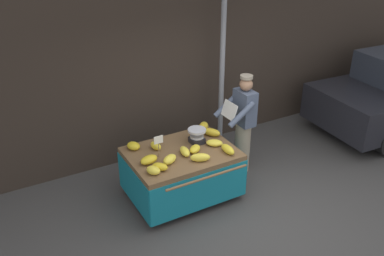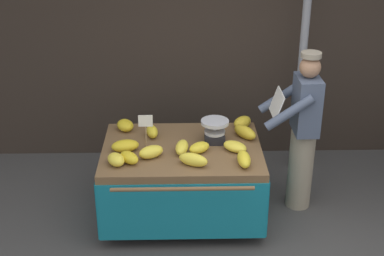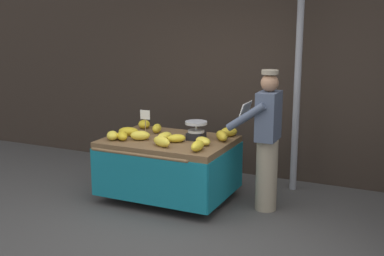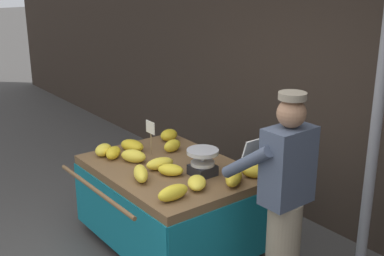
% 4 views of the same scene
% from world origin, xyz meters
% --- Properties ---
extents(ground_plane, '(60.00, 60.00, 0.00)m').
position_xyz_m(ground_plane, '(0.00, 0.00, 0.00)').
color(ground_plane, '#423F3D').
extents(back_wall, '(16.00, 0.24, 3.92)m').
position_xyz_m(back_wall, '(0.00, 2.62, 1.96)').
color(back_wall, '#332821').
rests_on(back_wall, ground).
extents(street_pole, '(0.09, 0.09, 3.27)m').
position_xyz_m(street_pole, '(0.81, 2.13, 1.64)').
color(street_pole, gray).
rests_on(street_pole, ground).
extents(banana_cart, '(1.60, 1.36, 0.80)m').
position_xyz_m(banana_cart, '(-0.56, 1.08, 0.59)').
color(banana_cart, brown).
rests_on(banana_cart, ground).
extents(weighing_scale, '(0.28, 0.28, 0.23)m').
position_xyz_m(weighing_scale, '(-0.23, 1.20, 0.92)').
color(weighing_scale, black).
rests_on(weighing_scale, banana_cart).
extents(price_sign, '(0.14, 0.01, 0.34)m').
position_xyz_m(price_sign, '(-0.91, 1.10, 1.05)').
color(price_sign, '#997A51').
rests_on(price_sign, banana_cart).
extents(banana_bunch_0, '(0.27, 0.31, 0.13)m').
position_xyz_m(banana_bunch_0, '(0.09, 1.28, 0.86)').
color(banana_bunch_0, gold).
rests_on(banana_bunch_0, banana_cart).
extents(banana_bunch_1, '(0.24, 0.27, 0.12)m').
position_xyz_m(banana_bunch_1, '(-1.15, 1.48, 0.86)').
color(banana_bunch_1, gold).
rests_on(banana_bunch_1, banana_cart).
extents(banana_bunch_2, '(0.29, 0.28, 0.10)m').
position_xyz_m(banana_bunch_2, '(-0.04, 0.99, 0.85)').
color(banana_bunch_2, yellow).
rests_on(banana_bunch_2, banana_cart).
extents(banana_bunch_3, '(0.13, 0.29, 0.12)m').
position_xyz_m(banana_bunch_3, '(0.01, 0.71, 0.86)').
color(banana_bunch_3, yellow).
rests_on(banana_bunch_3, banana_cart).
extents(banana_bunch_4, '(0.29, 0.25, 0.12)m').
position_xyz_m(banana_bunch_4, '(-0.86, 0.87, 0.86)').
color(banana_bunch_4, yellow).
rests_on(banana_bunch_4, banana_cart).
extents(banana_bunch_5, '(0.16, 0.23, 0.12)m').
position_xyz_m(banana_bunch_5, '(-0.86, 1.32, 0.86)').
color(banana_bunch_5, yellow).
rests_on(banana_bunch_5, banana_cart).
extents(banana_bunch_6, '(0.16, 0.28, 0.11)m').
position_xyz_m(banana_bunch_6, '(-0.56, 0.97, 0.85)').
color(banana_bunch_6, yellow).
rests_on(banana_bunch_6, banana_cart).
extents(banana_bunch_7, '(0.26, 0.25, 0.10)m').
position_xyz_m(banana_bunch_7, '(-0.39, 0.97, 0.85)').
color(banana_bunch_7, yellow).
rests_on(banana_bunch_7, banana_cart).
extents(banana_bunch_8, '(0.31, 0.23, 0.12)m').
position_xyz_m(banana_bunch_8, '(-0.46, 0.71, 0.86)').
color(banana_bunch_8, yellow).
rests_on(banana_bunch_8, banana_cart).
extents(banana_bunch_9, '(0.30, 0.22, 0.11)m').
position_xyz_m(banana_bunch_9, '(-1.11, 1.01, 0.86)').
color(banana_bunch_9, gold).
rests_on(banana_bunch_9, banana_cart).
extents(banana_bunch_10, '(0.26, 0.27, 0.12)m').
position_xyz_m(banana_bunch_10, '(0.08, 1.53, 0.86)').
color(banana_bunch_10, gold).
rests_on(banana_bunch_10, banana_cart).
extents(banana_bunch_11, '(0.24, 0.25, 0.11)m').
position_xyz_m(banana_bunch_11, '(-1.06, 0.77, 0.85)').
color(banana_bunch_11, gold).
rests_on(banana_bunch_11, banana_cart).
extents(banana_bunch_12, '(0.23, 0.25, 0.12)m').
position_xyz_m(banana_bunch_12, '(-1.18, 0.73, 0.86)').
color(banana_bunch_12, yellow).
rests_on(banana_bunch_12, banana_cart).
extents(vendor_person, '(0.58, 0.52, 1.71)m').
position_xyz_m(vendor_person, '(0.67, 1.25, 0.87)').
color(vendor_person, gray).
rests_on(vendor_person, ground).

